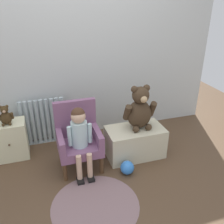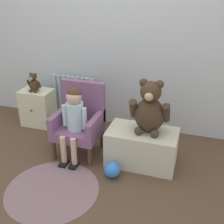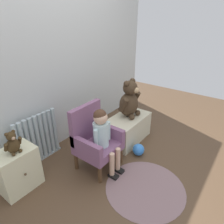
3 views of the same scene
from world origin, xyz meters
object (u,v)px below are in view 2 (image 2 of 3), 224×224
(child_figure, at_px, (74,114))
(small_teddy_bear, at_px, (34,83))
(radiator, at_px, (74,100))
(small_dresser, at_px, (38,107))
(toy_ball, at_px, (112,170))
(large_teddy_bear, at_px, (150,109))
(floor_rug, at_px, (52,190))
(low_bench, at_px, (142,147))
(child_armchair, at_px, (80,121))

(child_figure, height_order, small_teddy_bear, child_figure)
(radiator, xyz_separation_m, small_teddy_bear, (-0.39, -0.24, 0.26))
(radiator, relative_size, small_dresser, 1.32)
(radiator, relative_size, small_teddy_bear, 2.63)
(small_teddy_bear, height_order, toy_ball, small_teddy_bear)
(small_dresser, height_order, large_teddy_bear, large_teddy_bear)
(large_teddy_bear, relative_size, small_teddy_bear, 2.26)
(radiator, bearing_deg, small_teddy_bear, -148.49)
(small_dresser, distance_m, floor_rug, 1.30)
(small_dresser, height_order, floor_rug, small_dresser)
(radiator, distance_m, low_bench, 1.18)
(radiator, relative_size, floor_rug, 0.73)
(radiator, xyz_separation_m, large_teddy_bear, (1.05, -0.59, 0.29))
(small_dresser, bearing_deg, child_figure, -34.29)
(child_figure, xyz_separation_m, large_teddy_bear, (0.71, 0.12, 0.10))
(small_dresser, distance_m, small_teddy_bear, 0.33)
(child_armchair, height_order, floor_rug, child_armchair)
(small_dresser, relative_size, child_figure, 0.61)
(child_armchair, xyz_separation_m, low_bench, (0.66, -0.02, -0.17))
(low_bench, height_order, large_teddy_bear, large_teddy_bear)
(radiator, xyz_separation_m, low_bench, (1.00, -0.61, -0.12))
(radiator, relative_size, child_figure, 0.80)
(radiator, xyz_separation_m, floor_rug, (0.35, -1.25, -0.29))
(radiator, relative_size, low_bench, 0.90)
(low_bench, relative_size, toy_ball, 4.46)
(child_figure, distance_m, toy_ball, 0.65)
(small_dresser, bearing_deg, radiator, 27.77)
(small_teddy_bear, xyz_separation_m, toy_ball, (1.18, -0.68, -0.48))
(small_teddy_bear, bearing_deg, radiator, 31.51)
(child_armchair, relative_size, floor_rug, 0.90)
(child_figure, bearing_deg, radiator, 115.56)
(small_teddy_bear, bearing_deg, small_dresser, 104.73)
(radiator, bearing_deg, floor_rug, -74.20)
(small_dresser, bearing_deg, small_teddy_bear, -75.27)
(large_teddy_bear, bearing_deg, low_bench, -156.16)
(small_teddy_bear, bearing_deg, child_armchair, -25.96)
(large_teddy_bear, bearing_deg, child_armchair, -180.00)
(child_armchair, bearing_deg, small_teddy_bear, 154.04)
(small_teddy_bear, bearing_deg, floor_rug, -53.80)
(radiator, relative_size, toy_ball, 4.00)
(child_armchair, distance_m, floor_rug, 0.75)
(child_figure, distance_m, floor_rug, 0.73)
(floor_rug, bearing_deg, radiator, 105.80)
(small_dresser, distance_m, large_teddy_bear, 1.54)
(radiator, height_order, low_bench, radiator)
(child_figure, height_order, low_bench, child_figure)
(low_bench, bearing_deg, child_figure, -171.80)
(small_teddy_bear, distance_m, toy_ball, 1.44)
(small_dresser, xyz_separation_m, floor_rug, (0.75, -1.04, -0.22))
(toy_ball, bearing_deg, child_figure, 155.85)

